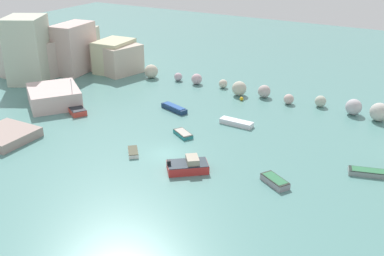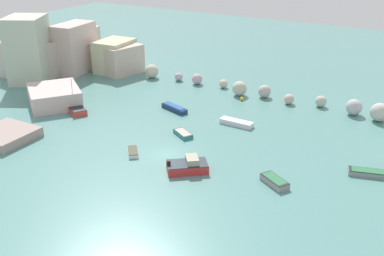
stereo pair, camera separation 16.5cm
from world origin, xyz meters
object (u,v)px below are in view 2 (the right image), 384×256
Objects in this scene: moored_boat_5 at (133,152)px; moored_boat_7 at (237,123)px; moored_boat_0 at (74,107)px; moored_boat_1 at (183,134)px; moored_boat_4 at (188,166)px; moored_boat_6 at (174,108)px; moored_boat_3 at (275,181)px; stone_dock at (5,135)px; channel_buoy at (242,99)px; moored_boat_2 at (370,173)px.

moored_boat_7 is (6.23, 12.85, 0.07)m from moored_boat_5.
moored_boat_1 is at bearing 30.70° from moored_boat_0.
moored_boat_4 is at bearing 155.49° from moored_boat_1.
moored_boat_1 is 8.20m from moored_boat_6.
moored_boat_1 is 14.28m from moored_boat_3.
moored_boat_4 is (4.89, -7.02, 0.32)m from moored_boat_1.
moored_boat_5 is 0.59× the size of moored_boat_7.
moored_boat_6 is 9.31m from moored_boat_7.
moored_boat_5 is at bearing 65.47° from moored_boat_7.
stone_dock is 22.39m from moored_boat_4.
channel_buoy is 0.09× the size of moored_boat_0.
moored_boat_4 is 1.82× the size of moored_boat_5.
moored_boat_6 is at bearing -127.54° from channel_buoy.
moored_boat_5 is at bearing -142.70° from moored_boat_3.
moored_boat_0 is at bearing 123.76° from moored_boat_4.
moored_boat_3 is 15.62m from moored_boat_5.
moored_boat_7 reaches higher than moored_boat_2.
moored_boat_5 is at bearing -98.35° from channel_buoy.
moored_boat_5 is 0.57× the size of moored_boat_6.
moored_boat_6 is at bearing 56.02° from stone_dock.
channel_buoy is 0.12× the size of moored_boat_2.
moored_boat_0 is 22.85m from moored_boat_4.
moored_boat_0 is 21.97m from moored_boat_7.
channel_buoy is 10.13m from moored_boat_6.
channel_buoy is 0.12× the size of moored_boat_6.
moored_boat_5 is at bearing -58.44° from moored_boat_6.
moored_boat_1 is at bearing -31.89° from moored_boat_6.
moored_boat_1 is at bearing -58.51° from moored_boat_5.
moored_boat_7 is at bearing 39.31° from stone_dock.
moored_boat_1 is 0.70× the size of moored_boat_6.
moored_boat_5 is 13.47m from moored_boat_6.
moored_boat_3 reaches higher than channel_buoy.
moored_boat_0 is 16.96m from moored_boat_1.
moored_boat_3 is 0.77× the size of moored_boat_7.
moored_boat_6 is (-3.07, 13.11, 0.09)m from moored_boat_5.
stone_dock is at bearing -178.00° from moored_boat_2.
channel_buoy reaches higher than moored_boat_5.
moored_boat_2 is (37.98, 12.64, -0.24)m from stone_dock.
moored_boat_1 is 0.93× the size of moored_boat_3.
moored_boat_4 reaches higher than moored_boat_6.
moored_boat_3 is at bearing 131.24° from moored_boat_7.
moored_boat_7 is (-9.29, 11.12, -0.04)m from moored_boat_3.
moored_boat_2 is at bearing 165.78° from moored_boat_7.
channel_buoy is at bearing 54.87° from stone_dock.
channel_buoy is 14.37m from moored_boat_1.
moored_boat_1 is 20.93m from moored_boat_2.
moored_boat_3 reaches higher than moored_boat_2.
moored_boat_4 is 13.09m from moored_boat_7.
moored_boat_5 is at bearing -176.91° from moored_boat_2.
moored_boat_4 reaches higher than moored_boat_7.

